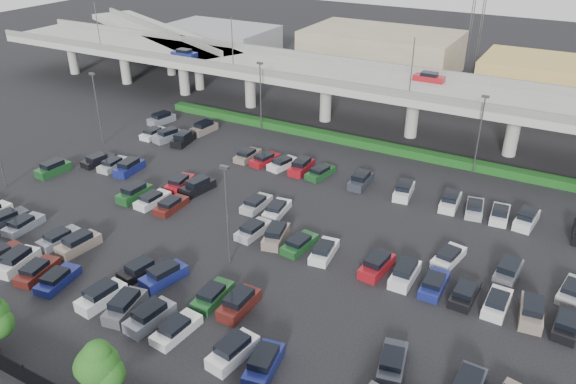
{
  "coord_description": "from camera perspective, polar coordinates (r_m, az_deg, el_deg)",
  "views": [
    {
      "loc": [
        26.87,
        -44.68,
        31.26
      ],
      "look_at": [
        -0.34,
        4.26,
        2.0
      ],
      "focal_mm": 35.0,
      "sensor_mm": 36.0,
      "label": 1
    }
  ],
  "objects": [
    {
      "name": "ground",
      "position": [
        60.79,
        -1.67,
        -3.37
      ],
      "size": [
        280.0,
        280.0,
        0.0
      ],
      "primitive_type": "plane",
      "color": "black"
    },
    {
      "name": "overpass",
      "position": [
        84.87,
        9.37,
        10.59
      ],
      "size": [
        150.0,
        13.0,
        15.8
      ],
      "color": "#97978F",
      "rests_on": "ground"
    },
    {
      "name": "on_ramp",
      "position": [
        120.53,
        -13.12,
        15.23
      ],
      "size": [
        50.93,
        30.13,
        8.8
      ],
      "color": "#97978F",
      "rests_on": "ground"
    },
    {
      "name": "hedge",
      "position": [
        80.75,
        7.41,
        5.0
      ],
      "size": [
        66.0,
        1.6,
        1.1
      ],
      "primitive_type": "cube",
      "color": "#124015",
      "rests_on": "ground"
    },
    {
      "name": "tree_row",
      "position": [
        42.24,
        -20.2,
        -15.59
      ],
      "size": [
        65.07,
        3.66,
        5.94
      ],
      "color": "#332316",
      "rests_on": "ground"
    },
    {
      "name": "parked_cars",
      "position": [
        58.03,
        -4.02,
        -4.35
      ],
      "size": [
        63.07,
        41.66,
        1.67
      ],
      "color": "maroon",
      "rests_on": "ground"
    },
    {
      "name": "light_poles",
      "position": [
        61.37,
        -4.12,
        3.45
      ],
      "size": [
        66.9,
        48.38,
        10.3
      ],
      "color": "#46454A",
      "rests_on": "ground"
    },
    {
      "name": "distant_buildings",
      "position": [
        110.94,
        21.06,
        11.43
      ],
      "size": [
        138.0,
        24.0,
        9.0
      ],
      "color": "gray",
      "rests_on": "ground"
    }
  ]
}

